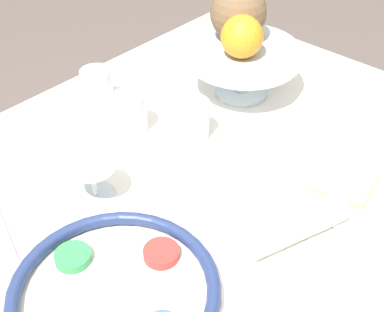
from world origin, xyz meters
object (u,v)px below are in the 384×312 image
at_px(bread_plate, 343,186).
at_px(cup_far, 130,113).
at_px(fruit_stand, 243,57).
at_px(cup_mid, 97,88).
at_px(orange_fruit, 242,37).
at_px(napkin_roll, 296,224).
at_px(cup_near, 192,120).
at_px(seder_plate, 115,292).
at_px(wine_glass, 89,150).
at_px(coconut, 238,13).

bearing_deg(bread_plate, cup_far, 107.69).
bearing_deg(fruit_stand, cup_mid, 139.54).
distance_m(orange_fruit, cup_far, 0.25).
relative_size(bread_plate, cup_mid, 2.55).
bearing_deg(cup_mid, orange_fruit, -47.54).
xyz_separation_m(napkin_roll, cup_far, (0.02, 0.38, 0.01)).
height_order(fruit_stand, cup_mid, fruit_stand).
relative_size(cup_near, cup_mid, 1.00).
bearing_deg(seder_plate, cup_near, 26.21).
distance_m(orange_fruit, bread_plate, 0.34).
bearing_deg(cup_near, seder_plate, -153.79).
relative_size(fruit_stand, bread_plate, 1.15).
height_order(bread_plate, cup_far, cup_far).
distance_m(seder_plate, cup_near, 0.38).
xyz_separation_m(seder_plate, cup_near, (0.34, 0.17, 0.02)).
distance_m(bread_plate, cup_mid, 0.51).
height_order(seder_plate, cup_far, cup_far).
xyz_separation_m(fruit_stand, orange_fruit, (-0.03, -0.02, 0.06)).
height_order(fruit_stand, bread_plate, fruit_stand).
bearing_deg(seder_plate, fruit_stand, 20.23).
height_order(wine_glass, coconut, coconut).
bearing_deg(orange_fruit, coconut, 44.32).
relative_size(coconut, bread_plate, 0.57).
xyz_separation_m(wine_glass, cup_near, (0.23, -0.01, -0.06)).
xyz_separation_m(fruit_stand, bread_plate, (-0.12, -0.31, -0.08)).
bearing_deg(napkin_roll, orange_fruit, 51.52).
relative_size(wine_glass, cup_far, 1.79).
relative_size(orange_fruit, coconut, 0.72).
bearing_deg(coconut, seder_plate, -157.33).
bearing_deg(orange_fruit, wine_glass, 179.80).
xyz_separation_m(fruit_stand, cup_mid, (-0.22, 0.19, -0.05)).
height_order(coconut, napkin_roll, coconut).
xyz_separation_m(cup_mid, cup_far, (-0.02, -0.12, 0.00)).
relative_size(wine_glass, coconut, 1.23).
height_order(coconut, cup_mid, coconut).
relative_size(napkin_roll, cup_near, 2.24).
bearing_deg(coconut, orange_fruit, -135.68).
bearing_deg(napkin_roll, coconut, 50.34).
bearing_deg(coconut, cup_mid, 147.01).
height_order(orange_fruit, coconut, coconut).
distance_m(wine_glass, fruit_stand, 0.41).
bearing_deg(orange_fruit, bread_plate, -106.54).
bearing_deg(seder_plate, wine_glass, 57.19).
bearing_deg(wine_glass, napkin_roll, -63.53).
relative_size(cup_mid, cup_far, 1.00).
distance_m(wine_glass, coconut, 0.44).
distance_m(orange_fruit, coconut, 0.07).
xyz_separation_m(seder_plate, wine_glass, (0.11, 0.18, 0.08)).
relative_size(coconut, cup_near, 1.46).
height_order(bread_plate, cup_near, cup_near).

